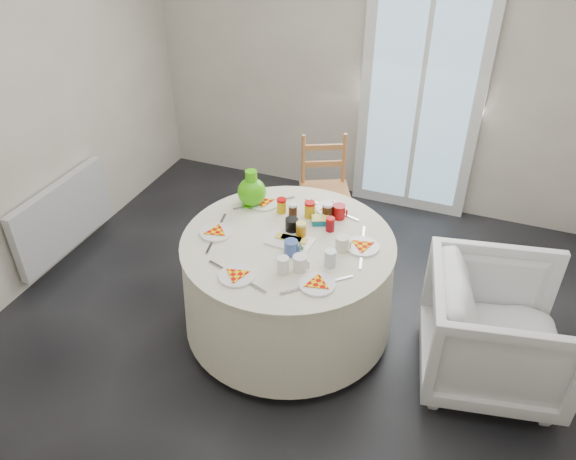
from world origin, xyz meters
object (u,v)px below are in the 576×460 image
(wooden_chair, at_px, (325,187))
(armchair, at_px, (498,328))
(radiator, at_px, (63,216))
(green_pitcher, at_px, (252,185))
(table, at_px, (288,283))

(wooden_chair, relative_size, armchair, 1.05)
(radiator, relative_size, wooden_chair, 1.15)
(armchair, bearing_deg, green_pitcher, 70.65)
(radiator, bearing_deg, green_pitcher, 7.38)
(radiator, distance_m, green_pitcher, 1.61)
(table, xyz_separation_m, green_pitcher, (-0.38, 0.30, 0.49))
(armchair, distance_m, green_pitcher, 1.77)
(wooden_chair, xyz_separation_m, armchair, (1.42, -1.06, -0.08))
(radiator, xyz_separation_m, armchair, (3.20, -0.06, 0.01))
(table, relative_size, armchair, 1.65)
(table, bearing_deg, wooden_chair, 95.79)
(table, relative_size, green_pitcher, 5.46)
(wooden_chair, bearing_deg, table, -109.11)
(table, height_order, green_pitcher, green_pitcher)
(armchair, height_order, green_pitcher, green_pitcher)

